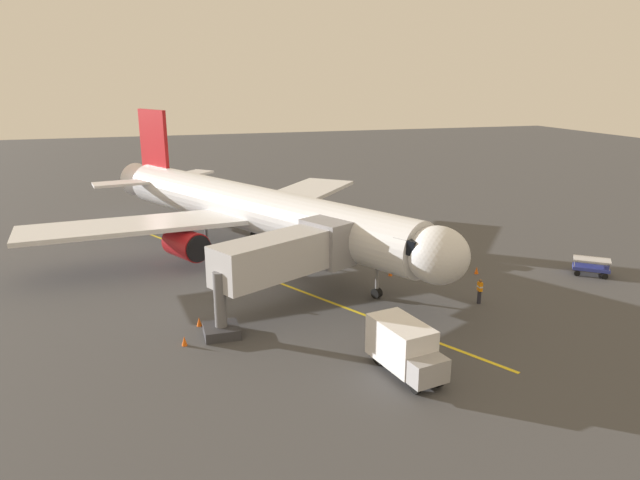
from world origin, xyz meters
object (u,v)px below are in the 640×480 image
(ground_crew_marshaller, at_px, (480,291))
(safety_cone_nose_left, at_px, (199,322))
(ground_crew_wing_walker, at_px, (218,287))
(box_truck_rear_apron, at_px, (242,207))
(safety_cone_wing_port, at_px, (390,272))
(airplane, at_px, (250,209))
(tug_starboard_side, at_px, (447,252))
(jet_bridge, at_px, (293,254))
(baggage_cart_near_nose, at_px, (591,267))
(safety_cone_wing_starboard, at_px, (184,341))
(safety_cone_nose_right, at_px, (477,270))
(box_truck_portside, at_px, (405,348))

(ground_crew_marshaller, distance_m, safety_cone_nose_left, 18.26)
(ground_crew_wing_walker, distance_m, box_truck_rear_apron, 22.69)
(ground_crew_wing_walker, bearing_deg, safety_cone_wing_port, -174.86)
(airplane, bearing_deg, safety_cone_nose_left, 67.37)
(ground_crew_wing_walker, relative_size, tug_starboard_side, 0.63)
(jet_bridge, bearing_deg, baggage_cart_near_nose, -179.87)
(ground_crew_wing_walker, height_order, baggage_cart_near_nose, ground_crew_wing_walker)
(airplane, bearing_deg, safety_cone_wing_starboard, 67.29)
(jet_bridge, height_order, safety_cone_nose_right, jet_bridge)
(ground_crew_marshaller, distance_m, safety_cone_nose_right, 6.19)
(safety_cone_wing_port, bearing_deg, tug_starboard_side, -160.17)
(safety_cone_nose_right, bearing_deg, ground_crew_marshaller, 59.97)
(jet_bridge, xyz_separation_m, safety_cone_nose_left, (6.10, 0.90, -3.49))
(box_truck_portside, relative_size, safety_cone_wing_port, 8.87)
(ground_crew_marshaller, height_order, safety_cone_nose_right, ground_crew_marshaller)
(ground_crew_marshaller, relative_size, tug_starboard_side, 0.63)
(jet_bridge, distance_m, ground_crew_wing_walker, 6.14)
(airplane, relative_size, ground_crew_wing_walker, 21.75)
(airplane, bearing_deg, ground_crew_marshaller, 129.95)
(ground_crew_wing_walker, height_order, safety_cone_nose_left, ground_crew_wing_walker)
(jet_bridge, height_order, ground_crew_marshaller, jet_bridge)
(airplane, height_order, tug_starboard_side, airplane)
(ground_crew_wing_walker, height_order, safety_cone_nose_right, ground_crew_wing_walker)
(airplane, xyz_separation_m, safety_cone_nose_right, (-15.68, 9.71, -3.73))
(box_truck_rear_apron, relative_size, safety_cone_wing_port, 8.53)
(baggage_cart_near_nose, distance_m, safety_cone_wing_port, 15.29)
(box_truck_portside, xyz_separation_m, safety_cone_wing_port, (-5.29, -13.99, -1.11))
(ground_crew_wing_walker, xyz_separation_m, safety_cone_nose_right, (-19.62, 0.30, -0.61))
(box_truck_rear_apron, bearing_deg, safety_cone_nose_right, 122.77)
(tug_starboard_side, height_order, safety_cone_nose_right, tug_starboard_side)
(safety_cone_nose_right, distance_m, safety_cone_wing_starboard, 23.12)
(ground_crew_marshaller, xyz_separation_m, safety_cone_wing_starboard, (19.22, 0.78, -0.61))
(tug_starboard_side, relative_size, box_truck_rear_apron, 0.58)
(ground_crew_wing_walker, relative_size, safety_cone_wing_port, 3.11)
(baggage_cart_near_nose, height_order, tug_starboard_side, tug_starboard_side)
(safety_cone_wing_port, relative_size, safety_cone_wing_starboard, 1.00)
(airplane, height_order, box_truck_portside, airplane)
(safety_cone_wing_port, bearing_deg, baggage_cart_near_nose, 164.07)
(ground_crew_wing_walker, bearing_deg, tug_starboard_side, -170.13)
(airplane, xyz_separation_m, box_truck_rear_apron, (-1.28, -12.67, -2.62))
(safety_cone_wing_starboard, bearing_deg, ground_crew_marshaller, -177.69)
(tug_starboard_side, relative_size, safety_cone_nose_left, 4.94)
(airplane, relative_size, safety_cone_nose_left, 67.61)
(box_truck_portside, xyz_separation_m, tug_starboard_side, (-11.19, -16.12, -0.68))
(jet_bridge, relative_size, box_truck_portside, 2.24)
(tug_starboard_side, bearing_deg, baggage_cart_near_nose, 144.28)
(airplane, xyz_separation_m, safety_cone_wing_port, (-9.17, 8.23, -3.73))
(safety_cone_wing_starboard, bearing_deg, baggage_cart_near_nose, -173.66)
(box_truck_rear_apron, relative_size, safety_cone_nose_left, 8.53)
(jet_bridge, xyz_separation_m, baggage_cart_near_nose, (-23.35, -0.05, -3.11))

